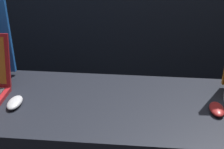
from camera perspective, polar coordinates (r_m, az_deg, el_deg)
The scene contains 2 objects.
mouse_front at distance 1.49m, azimuth -17.35°, elevation -4.92°, with size 0.06×0.11×0.03m.
mouse_back at distance 1.45m, azimuth 18.63°, elevation -6.02°, with size 0.06×0.11×0.03m.
Camera 1 is at (0.11, -0.92, 1.76)m, focal length 50.00 mm.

